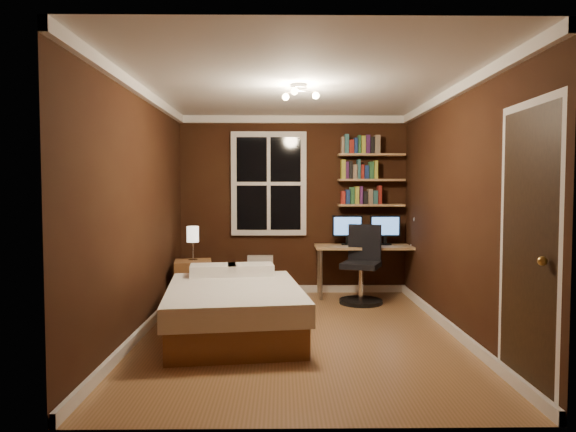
{
  "coord_description": "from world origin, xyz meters",
  "views": [
    {
      "loc": [
        -0.16,
        -5.18,
        1.47
      ],
      "look_at": [
        -0.1,
        0.45,
        1.18
      ],
      "focal_mm": 32.0,
      "sensor_mm": 36.0,
      "label": 1
    }
  ],
  "objects_px": {
    "radiator": "(260,275)",
    "monitor_left": "(347,230)",
    "monitor_right": "(385,230)",
    "desk_lamp": "(416,230)",
    "desk": "(369,250)",
    "office_chair": "(362,273)",
    "nightstand": "(193,283)",
    "bedside_lamp": "(193,243)",
    "bed": "(234,308)"
  },
  "relations": [
    {
      "from": "desk",
      "to": "office_chair",
      "type": "distance_m",
      "value": 0.51
    },
    {
      "from": "nightstand",
      "to": "radiator",
      "type": "height_order",
      "value": "nightstand"
    },
    {
      "from": "monitor_left",
      "to": "office_chair",
      "type": "distance_m",
      "value": 0.72
    },
    {
      "from": "monitor_right",
      "to": "monitor_left",
      "type": "bearing_deg",
      "value": 180.0
    },
    {
      "from": "monitor_right",
      "to": "desk_lamp",
      "type": "bearing_deg",
      "value": -25.69
    },
    {
      "from": "nightstand",
      "to": "desk_lamp",
      "type": "distance_m",
      "value": 3.03
    },
    {
      "from": "radiator",
      "to": "nightstand",
      "type": "bearing_deg",
      "value": -139.34
    },
    {
      "from": "desk",
      "to": "bed",
      "type": "bearing_deg",
      "value": -132.47
    },
    {
      "from": "bed",
      "to": "monitor_left",
      "type": "xyz_separation_m",
      "value": [
        1.39,
        1.91,
        0.64
      ]
    },
    {
      "from": "monitor_left",
      "to": "monitor_right",
      "type": "xyz_separation_m",
      "value": [
        0.52,
        0.0,
        0.0
      ]
    },
    {
      "from": "office_chair",
      "to": "bed",
      "type": "bearing_deg",
      "value": -114.45
    },
    {
      "from": "monitor_right",
      "to": "office_chair",
      "type": "xyz_separation_m",
      "value": [
        -0.39,
        -0.48,
        -0.52
      ]
    },
    {
      "from": "monitor_right",
      "to": "desk_lamp",
      "type": "distance_m",
      "value": 0.42
    },
    {
      "from": "desk_lamp",
      "to": "office_chair",
      "type": "relative_size",
      "value": 0.44
    },
    {
      "from": "desk",
      "to": "monitor_left",
      "type": "height_order",
      "value": "monitor_left"
    },
    {
      "from": "nightstand",
      "to": "office_chair",
      "type": "xyz_separation_m",
      "value": [
        2.16,
        0.11,
        0.1
      ]
    },
    {
      "from": "radiator",
      "to": "desk",
      "type": "distance_m",
      "value": 1.56
    },
    {
      "from": "monitor_left",
      "to": "bed",
      "type": "bearing_deg",
      "value": -126.01
    },
    {
      "from": "desk_lamp",
      "to": "radiator",
      "type": "bearing_deg",
      "value": 171.82
    },
    {
      "from": "monitor_right",
      "to": "bed",
      "type": "bearing_deg",
      "value": -135.0
    },
    {
      "from": "bed",
      "to": "monitor_right",
      "type": "distance_m",
      "value": 2.78
    },
    {
      "from": "monitor_left",
      "to": "desk_lamp",
      "type": "relative_size",
      "value": 0.95
    },
    {
      "from": "bedside_lamp",
      "to": "desk_lamp",
      "type": "height_order",
      "value": "desk_lamp"
    },
    {
      "from": "desk_lamp",
      "to": "office_chair",
      "type": "xyz_separation_m",
      "value": [
        -0.77,
        -0.29,
        -0.54
      ]
    },
    {
      "from": "bedside_lamp",
      "to": "radiator",
      "type": "bearing_deg",
      "value": 40.66
    },
    {
      "from": "bed",
      "to": "desk",
      "type": "relative_size",
      "value": 1.33
    },
    {
      "from": "monitor_right",
      "to": "office_chair",
      "type": "distance_m",
      "value": 0.81
    },
    {
      "from": "office_chair",
      "to": "radiator",
      "type": "bearing_deg",
      "value": 178.12
    },
    {
      "from": "nightstand",
      "to": "radiator",
      "type": "distance_m",
      "value": 1.09
    },
    {
      "from": "bedside_lamp",
      "to": "monitor_right",
      "type": "height_order",
      "value": "monitor_right"
    },
    {
      "from": "desk",
      "to": "office_chair",
      "type": "xyz_separation_m",
      "value": [
        -0.16,
        -0.4,
        -0.26
      ]
    },
    {
      "from": "radiator",
      "to": "monitor_left",
      "type": "bearing_deg",
      "value": -5.69
    },
    {
      "from": "office_chair",
      "to": "monitor_right",
      "type": "bearing_deg",
      "value": 72.69
    },
    {
      "from": "bed",
      "to": "nightstand",
      "type": "relative_size",
      "value": 3.47
    },
    {
      "from": "nightstand",
      "to": "office_chair",
      "type": "bearing_deg",
      "value": -6.14
    },
    {
      "from": "bedside_lamp",
      "to": "monitor_left",
      "type": "bearing_deg",
      "value": 16.08
    },
    {
      "from": "nightstand",
      "to": "bedside_lamp",
      "type": "bearing_deg",
      "value": 0.0
    },
    {
      "from": "desk",
      "to": "monitor_left",
      "type": "distance_m",
      "value": 0.4
    },
    {
      "from": "monitor_left",
      "to": "desk_lamp",
      "type": "distance_m",
      "value": 0.92
    },
    {
      "from": "bedside_lamp",
      "to": "monitor_left",
      "type": "height_order",
      "value": "monitor_left"
    },
    {
      "from": "bedside_lamp",
      "to": "radiator",
      "type": "xyz_separation_m",
      "value": [
        0.82,
        0.71,
        -0.52
      ]
    },
    {
      "from": "bed",
      "to": "monitor_left",
      "type": "bearing_deg",
      "value": 46.63
    },
    {
      "from": "monitor_left",
      "to": "desk_lamp",
      "type": "height_order",
      "value": "desk_lamp"
    },
    {
      "from": "nightstand",
      "to": "monitor_left",
      "type": "bearing_deg",
      "value": 7.06
    },
    {
      "from": "bed",
      "to": "desk",
      "type": "height_order",
      "value": "desk"
    },
    {
      "from": "desk",
      "to": "monitor_right",
      "type": "relative_size",
      "value": 3.52
    },
    {
      "from": "bed",
      "to": "office_chair",
      "type": "relative_size",
      "value": 1.96
    },
    {
      "from": "radiator",
      "to": "office_chair",
      "type": "height_order",
      "value": "office_chair"
    },
    {
      "from": "desk",
      "to": "desk_lamp",
      "type": "height_order",
      "value": "desk_lamp"
    },
    {
      "from": "monitor_left",
      "to": "office_chair",
      "type": "relative_size",
      "value": 0.42
    }
  ]
}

